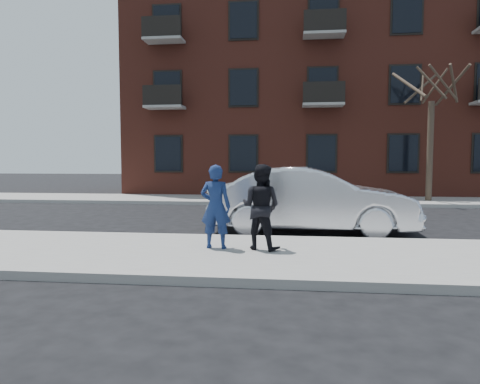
# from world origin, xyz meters

# --- Properties ---
(ground) EXTENTS (100.00, 100.00, 0.00)m
(ground) POSITION_xyz_m (0.00, 0.00, 0.00)
(ground) COLOR black
(ground) RESTS_ON ground
(near_sidewalk) EXTENTS (50.00, 3.50, 0.15)m
(near_sidewalk) POSITION_xyz_m (0.00, -0.25, 0.07)
(near_sidewalk) COLOR gray
(near_sidewalk) RESTS_ON ground
(near_curb) EXTENTS (50.00, 0.10, 0.15)m
(near_curb) POSITION_xyz_m (0.00, 1.55, 0.07)
(near_curb) COLOR #999691
(near_curb) RESTS_ON ground
(far_sidewalk) EXTENTS (50.00, 3.50, 0.15)m
(far_sidewalk) POSITION_xyz_m (0.00, 11.25, 0.07)
(far_sidewalk) COLOR gray
(far_sidewalk) RESTS_ON ground
(far_curb) EXTENTS (50.00, 0.10, 0.15)m
(far_curb) POSITION_xyz_m (0.00, 9.45, 0.07)
(far_curb) COLOR #999691
(far_curb) RESTS_ON ground
(apartment_building) EXTENTS (24.30, 10.30, 12.30)m
(apartment_building) POSITION_xyz_m (2.00, 18.00, 6.16)
(apartment_building) COLOR maroon
(apartment_building) RESTS_ON ground
(street_tree) EXTENTS (3.60, 3.60, 6.80)m
(street_tree) POSITION_xyz_m (4.50, 11.00, 5.52)
(street_tree) COLOR #382921
(street_tree) RESTS_ON far_sidewalk
(silver_sedan) EXTENTS (5.16, 1.91, 1.69)m
(silver_sedan) POSITION_xyz_m (-0.87, 2.92, 0.84)
(silver_sedan) COLOR silver
(silver_sedan) RESTS_ON ground
(man_hoodie) EXTENTS (0.61, 0.50, 1.63)m
(man_hoodie) POSITION_xyz_m (-2.84, 0.08, 0.96)
(man_hoodie) COLOR navy
(man_hoodie) RESTS_ON near_sidewalk
(man_peacoat) EXTENTS (0.96, 0.86, 1.64)m
(man_peacoat) POSITION_xyz_m (-1.97, 0.09, 0.97)
(man_peacoat) COLOR black
(man_peacoat) RESTS_ON near_sidewalk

